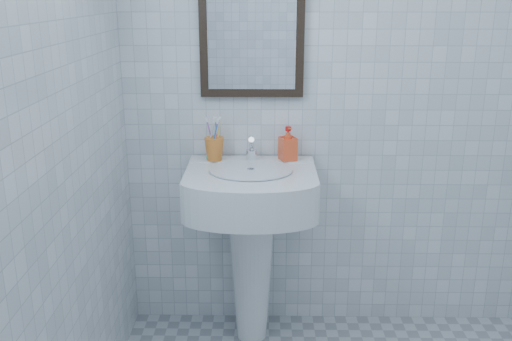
{
  "coord_description": "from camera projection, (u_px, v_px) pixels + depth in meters",
  "views": [
    {
      "loc": [
        -0.39,
        -1.6,
        1.73
      ],
      "look_at": [
        -0.43,
        0.86,
        0.96
      ],
      "focal_mm": 40.0,
      "sensor_mm": 36.0,
      "label": 1
    }
  ],
  "objects": [
    {
      "name": "wall_back",
      "position": [
        345.0,
        94.0,
        2.81
      ],
      "size": [
        2.2,
        0.02,
        2.5
      ],
      "primitive_type": "cube",
      "color": "silver",
      "rests_on": "ground"
    },
    {
      "name": "washbasin",
      "position": [
        251.0,
        226.0,
        2.8
      ],
      "size": [
        0.61,
        0.45,
        0.94
      ],
      "color": "white",
      "rests_on": "ground"
    },
    {
      "name": "wall_left",
      "position": [
        25.0,
        163.0,
        1.68
      ],
      "size": [
        0.02,
        2.4,
        2.5
      ],
      "primitive_type": "cube",
      "color": "silver",
      "rests_on": "ground"
    },
    {
      "name": "toothbrush_cup",
      "position": [
        214.0,
        149.0,
        2.8
      ],
      "size": [
        0.1,
        0.1,
        0.11
      ],
      "primitive_type": null,
      "rotation": [
        0.0,
        0.0,
        -0.06
      ],
      "color": "orange",
      "rests_on": "washbasin"
    },
    {
      "name": "faucet",
      "position": [
        252.0,
        150.0,
        2.8
      ],
      "size": [
        0.05,
        0.12,
        0.13
      ],
      "color": "silver",
      "rests_on": "washbasin"
    },
    {
      "name": "soap_dispenser",
      "position": [
        288.0,
        143.0,
        2.8
      ],
      "size": [
        0.1,
        0.1,
        0.17
      ],
      "primitive_type": "imported",
      "rotation": [
        0.0,
        0.0,
        0.36
      ],
      "color": "red",
      "rests_on": "washbasin"
    },
    {
      "name": "wall_mirror",
      "position": [
        252.0,
        32.0,
        2.7
      ],
      "size": [
        0.5,
        0.04,
        0.62
      ],
      "color": "black",
      "rests_on": "wall_back"
    }
  ]
}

